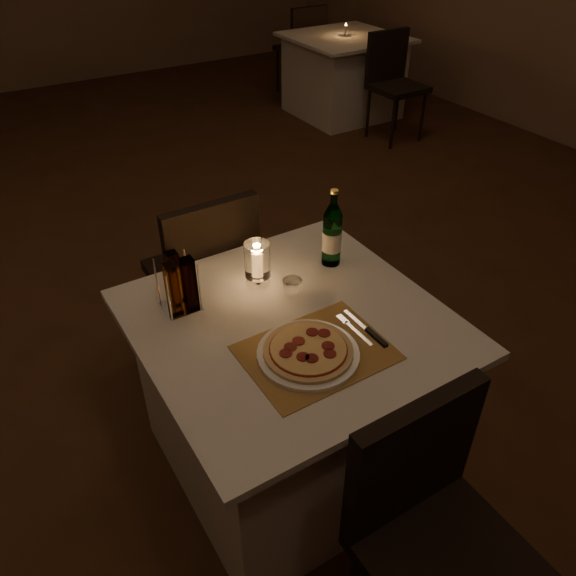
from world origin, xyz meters
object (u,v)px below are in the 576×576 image
main_table (291,395)px  pizza (308,350)px  chair_far (206,266)px  neighbor_table_right (343,76)px  tumbler (292,288)px  chair_near (431,518)px  hurricane_candle (257,261)px  water_bottle (332,235)px  plate (308,354)px

main_table → pizza: 0.44m
chair_far → neighbor_table_right: 3.70m
tumbler → neighbor_table_right: bearing=50.9°
chair_near → hurricane_candle: hurricane_candle is taller
chair_near → pizza: 0.58m
water_bottle → tumbler: bearing=-156.6°
water_bottle → hurricane_candle: size_ratio=1.74×
water_bottle → neighbor_table_right: 3.90m
pizza → neighbor_table_right: size_ratio=0.28×
plate → tumbler: 0.32m
hurricane_candle → tumbler: bearing=-59.3°
hurricane_candle → pizza: bearing=-97.2°
plate → tumbler: tumbler is taller
chair_near → neighbor_table_right: bearing=56.5°
plate → neighbor_table_right: 4.42m
chair_far → plate: (-0.05, -0.89, 0.20)m
main_table → neighbor_table_right: 4.23m
hurricane_candle → neighbor_table_right: 4.08m
water_bottle → neighbor_table_right: water_bottle is taller
main_table → hurricane_candle: 0.52m
plate → hurricane_candle: bearing=82.8°
chair_near → neighbor_table_right: 4.81m
plate → neighbor_table_right: size_ratio=0.32×
pizza → hurricane_candle: bearing=82.8°
chair_near → tumbler: chair_near is taller
pizza → water_bottle: size_ratio=0.91×
chair_near → tumbler: (0.07, 0.82, 0.23)m
water_bottle → plate: bearing=-132.7°
hurricane_candle → neighbor_table_right: (2.65, 3.06, -0.47)m
chair_near → plate: chair_near is taller
plate → chair_far: bearing=86.8°
neighbor_table_right → tumbler: bearing=-129.1°
water_bottle → chair_far: bearing=122.2°
main_table → tumbler: bearing=56.3°
chair_near → pizza: (-0.05, 0.53, 0.22)m
chair_far → plate: bearing=-93.2°
chair_near → water_bottle: bearing=71.3°
plate → pizza: pizza is taller
pizza → neighbor_table_right: pizza is taller
main_table → chair_far: bearing=90.0°
hurricane_candle → neighbor_table_right: size_ratio=0.18×
chair_far → pizza: bearing=-93.2°
main_table → hurricane_candle: hurricane_candle is taller
pizza → tumbler: tumbler is taller
chair_near → chair_far: bearing=90.0°
tumbler → main_table: bearing=-123.7°
water_bottle → hurricane_candle: 0.31m
main_table → neighbor_table_right: same height
main_table → pizza: bearing=-105.5°
neighbor_table_right → plate: bearing=-127.9°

